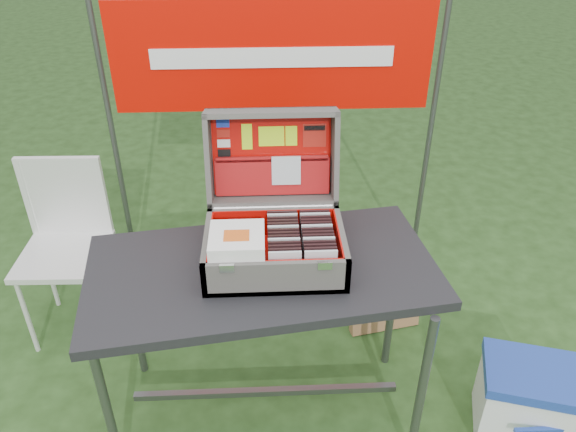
{
  "coord_description": "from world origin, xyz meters",
  "views": [
    {
      "loc": [
        -0.05,
        -1.67,
        2.12
      ],
      "look_at": [
        0.03,
        0.1,
        1.0
      ],
      "focal_mm": 35.0,
      "sensor_mm": 36.0,
      "label": 1
    }
  ],
  "objects_px": {
    "cooler": "(526,400)",
    "cardboard_box": "(385,296)",
    "chair": "(64,257)",
    "table": "(264,345)",
    "suitcase": "(274,201)"
  },
  "relations": [
    {
      "from": "table",
      "to": "suitcase",
      "type": "bearing_deg",
      "value": 48.06
    },
    {
      "from": "cooler",
      "to": "suitcase",
      "type": "bearing_deg",
      "value": -175.14
    },
    {
      "from": "suitcase",
      "to": "cardboard_box",
      "type": "height_order",
      "value": "suitcase"
    },
    {
      "from": "cooler",
      "to": "chair",
      "type": "distance_m",
      "value": 2.24
    },
    {
      "from": "suitcase",
      "to": "table",
      "type": "bearing_deg",
      "value": -124.1
    },
    {
      "from": "chair",
      "to": "cooler",
      "type": "bearing_deg",
      "value": -17.97
    },
    {
      "from": "suitcase",
      "to": "cooler",
      "type": "bearing_deg",
      "value": -11.5
    },
    {
      "from": "suitcase",
      "to": "cardboard_box",
      "type": "distance_m",
      "value": 1.14
    },
    {
      "from": "cardboard_box",
      "to": "chair",
      "type": "bearing_deg",
      "value": 166.24
    },
    {
      "from": "suitcase",
      "to": "cardboard_box",
      "type": "xyz_separation_m",
      "value": [
        0.58,
        0.46,
        -0.87
      ]
    },
    {
      "from": "cooler",
      "to": "cardboard_box",
      "type": "relative_size",
      "value": 1.02
    },
    {
      "from": "cooler",
      "to": "cardboard_box",
      "type": "distance_m",
      "value": 0.83
    },
    {
      "from": "table",
      "to": "suitcase",
      "type": "height_order",
      "value": "suitcase"
    },
    {
      "from": "table",
      "to": "cooler",
      "type": "height_order",
      "value": "table"
    },
    {
      "from": "table",
      "to": "chair",
      "type": "relative_size",
      "value": 1.45
    }
  ]
}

